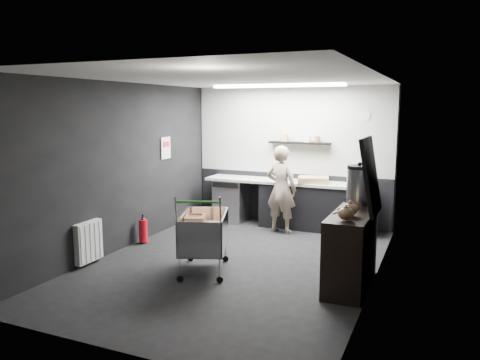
% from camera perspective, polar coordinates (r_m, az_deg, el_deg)
% --- Properties ---
extents(floor, '(5.50, 5.50, 0.00)m').
position_cam_1_polar(floor, '(7.06, -0.71, -10.14)').
color(floor, black).
rests_on(floor, ground).
extents(ceiling, '(5.50, 5.50, 0.00)m').
position_cam_1_polar(ceiling, '(6.69, -0.75, 12.29)').
color(ceiling, silver).
rests_on(ceiling, wall_back).
extents(wall_back, '(5.50, 0.00, 5.50)m').
position_cam_1_polar(wall_back, '(9.30, 6.26, 2.96)').
color(wall_back, black).
rests_on(wall_back, floor).
extents(wall_front, '(5.50, 0.00, 5.50)m').
position_cam_1_polar(wall_front, '(4.42, -15.55, -3.90)').
color(wall_front, black).
rests_on(wall_front, floor).
extents(wall_left, '(0.00, 5.50, 5.50)m').
position_cam_1_polar(wall_left, '(7.78, -14.29, 1.58)').
color(wall_left, black).
rests_on(wall_left, floor).
extents(wall_right, '(0.00, 5.50, 5.50)m').
position_cam_1_polar(wall_right, '(6.21, 16.36, -0.31)').
color(wall_right, black).
rests_on(wall_right, floor).
extents(kitchen_wall_panel, '(3.95, 0.02, 1.70)m').
position_cam_1_polar(kitchen_wall_panel, '(9.25, 6.27, 6.04)').
color(kitchen_wall_panel, '#B3B3AF').
rests_on(kitchen_wall_panel, wall_back).
extents(dado_panel, '(3.95, 0.02, 1.00)m').
position_cam_1_polar(dado_panel, '(9.41, 6.13, -2.20)').
color(dado_panel, black).
rests_on(dado_panel, wall_back).
extents(floating_shelf, '(1.20, 0.22, 0.04)m').
position_cam_1_polar(floating_shelf, '(9.10, 7.25, 4.52)').
color(floating_shelf, black).
rests_on(floating_shelf, wall_back).
extents(wall_clock, '(0.20, 0.03, 0.20)m').
position_cam_1_polar(wall_clock, '(8.91, 14.99, 7.61)').
color(wall_clock, silver).
rests_on(wall_clock, wall_back).
extents(poster, '(0.02, 0.30, 0.40)m').
position_cam_1_polar(poster, '(8.80, -9.06, 3.88)').
color(poster, silver).
rests_on(poster, wall_left).
extents(poster_red_band, '(0.02, 0.22, 0.10)m').
position_cam_1_polar(poster_red_band, '(8.79, -9.04, 4.33)').
color(poster_red_band, red).
rests_on(poster_red_band, poster).
extents(radiator, '(0.10, 0.50, 0.60)m').
position_cam_1_polar(radiator, '(7.26, -17.99, -7.17)').
color(radiator, silver).
rests_on(radiator, wall_left).
extents(ceiling_strip, '(2.40, 0.20, 0.04)m').
position_cam_1_polar(ceiling_strip, '(8.41, 4.55, 11.37)').
color(ceiling_strip, white).
rests_on(ceiling_strip, ceiling).
extents(prep_counter, '(3.20, 0.61, 0.90)m').
position_cam_1_polar(prep_counter, '(9.09, 6.36, -2.88)').
color(prep_counter, black).
rests_on(prep_counter, floor).
extents(person, '(0.64, 0.46, 1.62)m').
position_cam_1_polar(person, '(8.62, 5.04, -1.12)').
color(person, beige).
rests_on(person, floor).
extents(shopping_cart, '(0.93, 1.22, 1.13)m').
position_cam_1_polar(shopping_cart, '(6.61, -4.46, -6.62)').
color(shopping_cart, silver).
rests_on(shopping_cart, floor).
extents(sideboard, '(0.55, 1.29, 1.94)m').
position_cam_1_polar(sideboard, '(6.23, 13.55, -7.12)').
color(sideboard, black).
rests_on(sideboard, floor).
extents(fire_extinguisher, '(0.15, 0.15, 0.48)m').
position_cam_1_polar(fire_extinguisher, '(8.16, -11.72, -5.98)').
color(fire_extinguisher, red).
rests_on(fire_extinguisher, floor).
extents(cardboard_box, '(0.64, 0.54, 0.11)m').
position_cam_1_polar(cardboard_box, '(8.84, 8.93, 0.02)').
color(cardboard_box, tan).
rests_on(cardboard_box, prep_counter).
extents(pink_tub, '(0.19, 0.19, 0.19)m').
position_cam_1_polar(pink_tub, '(9.02, 5.88, 0.53)').
color(pink_tub, silver).
rests_on(pink_tub, prep_counter).
extents(white_container, '(0.23, 0.20, 0.17)m').
position_cam_1_polar(white_container, '(9.01, 5.01, 0.45)').
color(white_container, silver).
rests_on(white_container, prep_counter).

